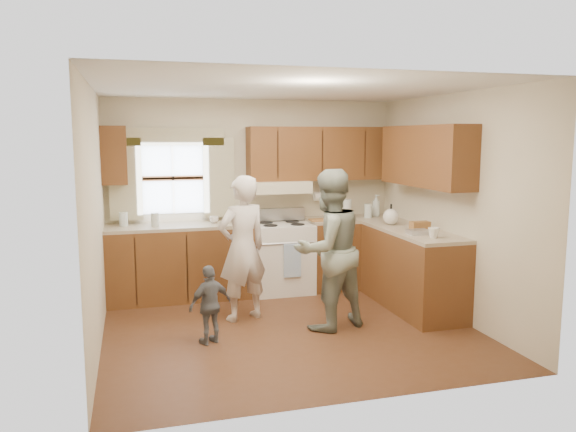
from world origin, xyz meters
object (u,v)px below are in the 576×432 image
object	(u,v)px
stove	(282,256)
child	(210,305)
woman_right	(329,250)
woman_left	(242,248)

from	to	relation	value
stove	child	size ratio (longest dim) A/B	1.36
woman_right	child	bearing A→B (deg)	-12.72
woman_right	child	distance (m)	1.35
woman_right	child	size ratio (longest dim) A/B	2.16
stove	child	bearing A→B (deg)	-125.29
woman_left	woman_right	xyz separation A→B (m)	(0.82, -0.52, 0.04)
stove	woman_left	world-z (taller)	woman_left
child	woman_right	bearing A→B (deg)	162.27
stove	woman_left	bearing A→B (deg)	-125.48
woman_right	woman_left	bearing A→B (deg)	-50.74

